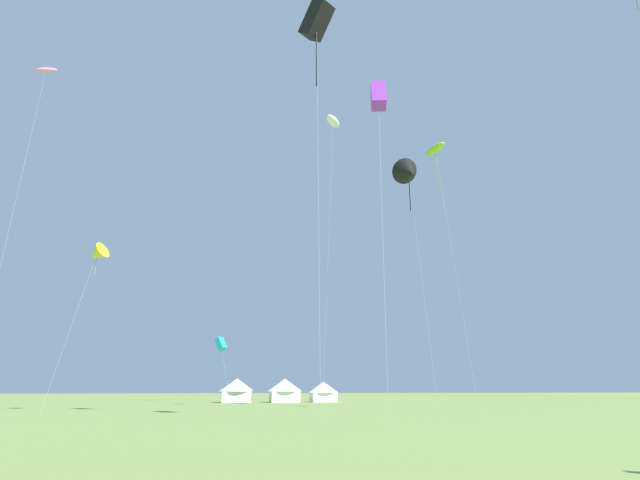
{
  "coord_description": "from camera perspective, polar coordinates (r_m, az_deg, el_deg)",
  "views": [
    {
      "loc": [
        -6.79,
        -4.53,
        1.99
      ],
      "look_at": [
        0.0,
        32.0,
        12.91
      ],
      "focal_mm": 28.29,
      "sensor_mm": 36.0,
      "label": 1
    }
  ],
  "objects": [
    {
      "name": "kite_cyan_box",
      "position": [
        64.18,
        -11.16,
        -11.46
      ],
      "size": [
        2.39,
        1.75,
        8.04
      ],
      "color": "#1EB7CC",
      "rests_on": "ground"
    },
    {
      "name": "kite_lime_parafoil",
      "position": [
        60.83,
        12.9,
        9.94
      ],
      "size": [
        2.66,
        3.74,
        29.11
      ],
      "color": "#99DB2D",
      "rests_on": "ground"
    },
    {
      "name": "festival_tent_left",
      "position": [
        74.88,
        -9.41,
        -16.31
      ],
      "size": [
        5.03,
        5.03,
        3.27
      ],
      "color": "white",
      "rests_on": "ground"
    },
    {
      "name": "festival_tent_center",
      "position": [
        76.23,
        0.37,
        -16.68
      ],
      "size": [
        4.39,
        4.39,
        2.86
      ],
      "color": "white",
      "rests_on": "ground"
    },
    {
      "name": "kite_purple_box",
      "position": [
        36.17,
        6.62,
        15.82
      ],
      "size": [
        1.37,
        2.68,
        22.32
      ],
      "color": "purple",
      "rests_on": "ground"
    },
    {
      "name": "kite_black_delta",
      "position": [
        57.29,
        10.0,
        7.52
      ],
      "size": [
        3.21,
        4.2,
        26.87
      ],
      "color": "black",
      "rests_on": "ground"
    },
    {
      "name": "kite_black_box",
      "position": [
        41.18,
        -0.38,
        23.55
      ],
      "size": [
        2.67,
        3.14,
        29.96
      ],
      "color": "black",
      "rests_on": "ground"
    },
    {
      "name": "kite_pink_parafoil",
      "position": [
        62.28,
        -28.58,
        16.41
      ],
      "size": [
        2.44,
        1.34,
        34.24
      ],
      "color": "pink",
      "rests_on": "ground"
    },
    {
      "name": "kite_yellow_delta",
      "position": [
        49.59,
        -23.9,
        -1.44
      ],
      "size": [
        3.33,
        3.4,
        14.59
      ],
      "color": "yellow",
      "rests_on": "ground"
    },
    {
      "name": "kite_white_parafoil",
      "position": [
        70.91,
        1.49,
        13.24
      ],
      "size": [
        3.43,
        3.63,
        37.68
      ],
      "color": "white",
      "rests_on": "ground"
    },
    {
      "name": "festival_tent_right",
      "position": [
        75.37,
        -4.02,
        -16.48
      ],
      "size": [
        5.02,
        5.02,
        3.26
      ],
      "color": "white",
      "rests_on": "ground"
    }
  ]
}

